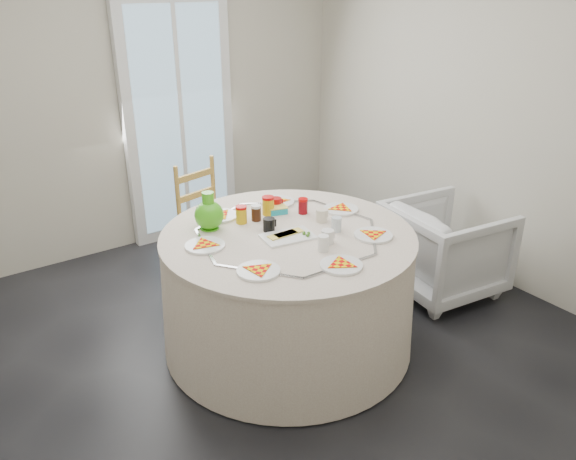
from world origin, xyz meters
TOP-DOWN VIEW (x-y plane):
  - floor at (0.00, 0.00)m, footprint 4.00×4.00m
  - wall_back at (0.00, 2.00)m, footprint 4.00×0.02m
  - wall_right at (2.00, 0.00)m, footprint 0.02×4.00m
  - glass_door at (0.40, 1.95)m, footprint 1.00×0.08m
  - table at (0.16, -0.02)m, footprint 1.59×1.59m
  - wooden_chair at (0.21, 1.07)m, footprint 0.49×0.48m
  - armchair at (1.49, -0.15)m, footprint 0.78×0.83m
  - place_settings at (0.16, -0.02)m, footprint 1.58×1.58m
  - jar_cluster at (0.21, 0.23)m, footprint 0.51×0.35m
  - butter_tub at (0.29, 0.28)m, footprint 0.14×0.12m
  - green_pitcher at (-0.19, 0.32)m, footprint 0.21×0.21m
  - cheese_platter at (0.12, -0.07)m, footprint 0.33×0.24m
  - mugs_glasses at (0.26, -0.04)m, footprint 0.55×0.55m

SIDE VIEW (x-z plane):
  - floor at x=0.00m, z-range 0.00..0.00m
  - table at x=0.16m, z-range -0.03..0.78m
  - armchair at x=1.49m, z-range 0.01..0.77m
  - wooden_chair at x=0.21m, z-range 0.01..0.93m
  - place_settings at x=0.16m, z-range 0.76..0.78m
  - cheese_platter at x=0.12m, z-range 0.75..0.79m
  - butter_tub at x=0.29m, z-range 0.76..0.81m
  - mugs_glasses at x=0.26m, z-range 0.76..0.86m
  - jar_cluster at x=0.21m, z-range 0.75..0.89m
  - green_pitcher at x=-0.19m, z-range 0.75..0.99m
  - glass_door at x=0.40m, z-range 0.00..2.10m
  - wall_back at x=0.00m, z-range 0.00..2.60m
  - wall_right at x=2.00m, z-range 0.00..2.60m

